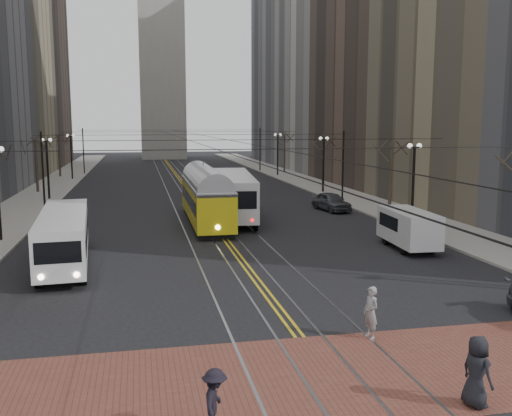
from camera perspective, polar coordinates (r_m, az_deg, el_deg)
name	(u,v)px	position (r m, az deg, el deg)	size (l,w,h in m)	color
ground	(292,328)	(20.91, 3.65, -11.84)	(260.00, 260.00, 0.00)	black
sidewalk_left	(46,191)	(65.05, -20.22, 1.60)	(5.00, 140.00, 0.15)	gray
sidewalk_right	(315,185)	(67.41, 5.88, 2.30)	(5.00, 140.00, 0.15)	gray
crosswalk_band	(329,375)	(17.38, 7.27, -16.25)	(25.00, 6.00, 0.01)	brown
streetcar_rails	(187,188)	(64.53, -6.93, 1.95)	(4.80, 130.00, 0.02)	gray
centre_lines	(187,188)	(64.53, -6.93, 1.95)	(0.42, 130.00, 0.01)	gold
building_left_far	(12,47)	(107.60, -23.21, 14.60)	(16.00, 20.00, 40.00)	brown
building_right_mid	(399,40)	(72.47, 14.11, 15.94)	(16.00, 20.00, 34.00)	brown
building_right_far	(304,54)	(110.06, 4.81, 15.08)	(16.00, 20.00, 40.00)	slate
lamp_posts	(202,177)	(48.15, -5.37, 3.12)	(27.60, 57.20, 5.60)	black
street_trees	(195,171)	(54.59, -6.13, 3.73)	(31.68, 53.28, 5.60)	#382D23
trolley_wires	(195,161)	(54.10, -6.10, 4.73)	(25.96, 120.00, 6.60)	black
transit_bus	(64,239)	(31.08, -18.63, -2.92)	(2.26, 10.85, 2.71)	silver
streetcar	(206,201)	(41.81, -5.05, 0.67)	(2.53, 13.62, 3.21)	yellow
rear_bus	(233,196)	(43.85, -2.33, 1.17)	(2.83, 13.00, 3.39)	silver
cargo_van	(408,230)	(34.24, 14.99, -2.13)	(1.96, 5.10, 2.26)	silver
sedan_grey	(331,202)	(48.13, 7.54, 0.65)	(1.82, 4.53, 1.54)	#46484E
pedestrian_a	(477,371)	(16.23, 21.21, -14.99)	(0.92, 0.60, 1.88)	black
pedestrian_b	(371,312)	(20.01, 11.42, -10.19)	(0.65, 0.43, 1.79)	gray
pedestrian_d	(215,402)	(14.06, -4.14, -18.79)	(1.04, 0.60, 1.61)	black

